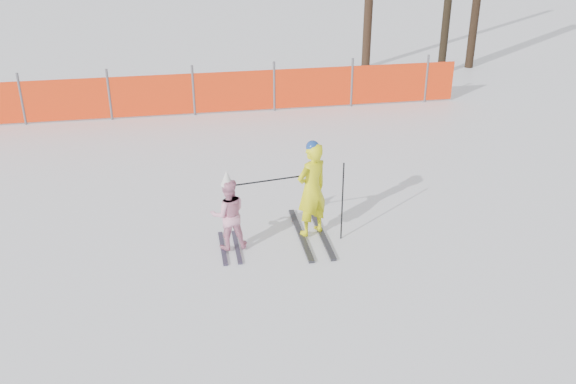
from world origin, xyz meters
name	(u,v)px	position (x,y,z in m)	size (l,w,h in m)	color
ground	(294,267)	(0.00, 0.00, 0.00)	(120.00, 120.00, 0.00)	white
adult	(312,190)	(0.45, 0.91, 0.81)	(0.68, 1.73, 1.63)	black
child	(228,214)	(-0.89, 0.70, 0.61)	(0.59, 1.01, 1.34)	black
ski_poles	(310,192)	(0.39, 0.75, 0.85)	(1.68, 0.21, 1.32)	black
safety_fence	(124,97)	(-2.79, 7.37, 0.56)	(16.76, 0.06, 1.25)	#595960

